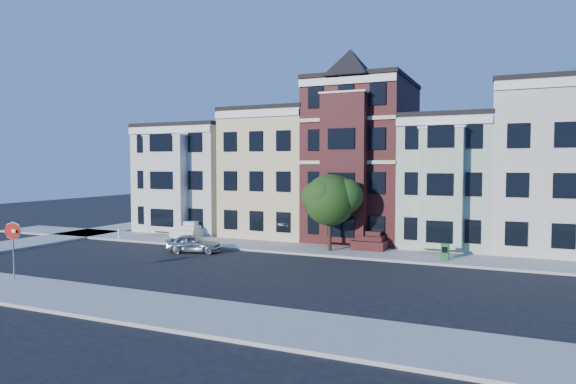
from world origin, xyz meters
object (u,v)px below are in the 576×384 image
at_px(fire_hydrant, 119,235).
at_px(stop_sign, 13,247).
at_px(street_tree, 330,203).
at_px(parked_car, 194,243).
at_px(newspaper_box, 445,252).

bearing_deg(fire_hydrant, stop_sign, -68.00).
xyz_separation_m(street_tree, fire_hydrant, (-16.67, -1.36, -2.83)).
distance_m(street_tree, fire_hydrant, 16.96).
bearing_deg(stop_sign, parked_car, 77.85).
relative_size(parked_car, stop_sign, 1.11).
distance_m(parked_car, fire_hydrant, 8.70).
relative_size(street_tree, fire_hydrant, 10.31).
bearing_deg(street_tree, fire_hydrant, -175.33).
height_order(fire_hydrant, stop_sign, stop_sign).
relative_size(street_tree, parked_car, 1.74).
distance_m(parked_car, newspaper_box, 16.01).
relative_size(newspaper_box, fire_hydrant, 1.63).
xyz_separation_m(newspaper_box, stop_sign, (-18.74, -14.18, 1.13)).
bearing_deg(street_tree, newspaper_box, -3.06).
xyz_separation_m(parked_car, fire_hydrant, (-8.40, 2.25, -0.16)).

